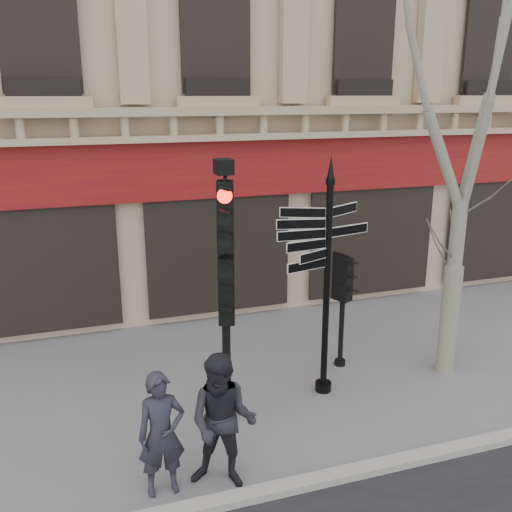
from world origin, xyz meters
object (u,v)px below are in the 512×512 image
Objects in this scene: fingerpost at (328,239)px; traffic_signal_secondary at (343,291)px; plane_tree at (475,60)px; pedestrian_b at (223,422)px; traffic_signal_main at (225,262)px; pedestrian_a at (161,434)px.

traffic_signal_secondary is (0.75, 0.82, -1.29)m from fingerpost.
plane_tree reaches higher than pedestrian_b.
fingerpost is 2.19× the size of pedestrian_b.
fingerpost is at bearing 27.15° from traffic_signal_main.
traffic_signal_main is at bearing 47.04° from pedestrian_a.
plane_tree is at bearing 21.19° from traffic_signal_main.
traffic_signal_main is at bearing -177.31° from traffic_signal_secondary.
pedestrian_b is (-3.15, -2.74, -0.60)m from traffic_signal_secondary.
traffic_signal_secondary is at bearing 40.85° from traffic_signal_main.
traffic_signal_secondary is 4.66m from plane_tree.
traffic_signal_main is 0.52× the size of plane_tree.
traffic_signal_main is at bearing 99.78° from pedestrian_b.
pedestrian_b is at bearing -9.59° from pedestrian_a.
fingerpost is at bearing 27.97° from pedestrian_a.
plane_tree reaches higher than traffic_signal_secondary.
plane_tree is (2.59, -0.03, 2.90)m from fingerpost.
traffic_signal_secondary is at bearing 155.15° from plane_tree.
plane_tree is 7.17m from pedestrian_b.
pedestrian_b reaches higher than pedestrian_a.
pedestrian_b is at bearing -90.07° from traffic_signal_main.
fingerpost is 1.93m from traffic_signal_main.
pedestrian_b is (0.81, -0.12, 0.09)m from pedestrian_a.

